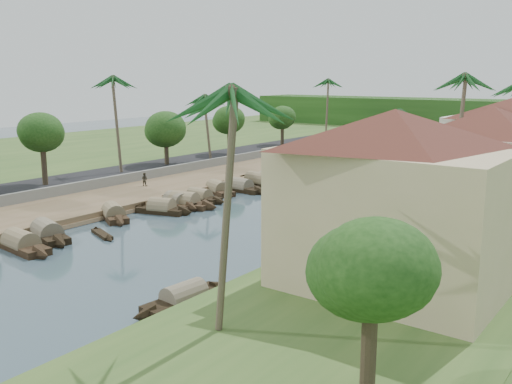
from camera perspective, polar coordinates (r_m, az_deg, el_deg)
The scene contains 40 objects.
ground at distance 46.20m, azimuth -8.17°, elevation -5.11°, with size 220.00×220.00×0.00m, color #3A4E58.
left_bank at distance 70.95m, azimuth -6.00°, elevation 1.12°, with size 10.00×180.00×0.80m, color brown.
right_bank at distance 54.16m, azimuth 22.43°, elevation -2.75°, with size 16.00×180.00×1.20m, color #315120.
road at distance 76.85m, azimuth -10.67°, elevation 2.01°, with size 8.00×180.00×1.40m, color black.
retaining_wall at distance 73.67m, azimuth -8.42°, elevation 2.19°, with size 0.40×180.00×1.10m, color gray.
far_left_fill at distance 97.84m, azimuth -21.29°, elevation 3.42°, with size 45.00×220.00×1.35m, color #315120.
treeline at distance 135.23m, azimuth 23.36°, elevation 6.71°, with size 120.00×14.00×8.00m.
bridge at distance 108.49m, azimuth 19.74°, elevation 4.81°, with size 28.00×4.00×2.40m.
building_near at distance 32.45m, azimuth 13.34°, elevation -0.79°, with size 14.85×14.85×10.20m.
building_mid at distance 47.15m, azimuth 22.27°, elevation 2.12°, with size 14.11×14.11×9.70m.
sampan_2 at distance 47.60m, azimuth -22.43°, elevation -4.87°, with size 8.57×2.45×2.23m.
sampan_3 at distance 50.06m, azimuth -20.16°, elevation -3.92°, with size 8.50×3.84×2.24m.
sampan_4 at distance 55.01m, azimuth -14.06°, elevation -2.20°, with size 7.30×4.85×2.12m.
sampan_5 at distance 56.35m, azimuth -9.42°, elevation -1.68°, with size 7.02×3.58×2.19m.
sampan_6 at distance 58.92m, azimuth -7.96°, elevation -1.06°, with size 7.42×3.01×2.17m.
sampan_7 at distance 61.25m, azimuth -5.68°, elevation -0.53°, with size 7.24×1.71×1.96m.
sampan_8 at distance 58.54m, azimuth -7.19°, elevation -1.11°, with size 8.04×3.44×2.40m.
sampan_9 at distance 66.40m, azimuth -1.70°, elevation 0.47°, with size 8.81×2.17×2.21m.
sampan_10 at distance 65.08m, azimuth -3.87°, elevation 0.22°, with size 7.72×4.48×2.14m.
sampan_11 at distance 69.98m, azimuth 0.19°, elevation 1.05°, with size 8.46×2.59×2.37m.
sampan_12 at distance 71.39m, azimuth 1.52°, elevation 1.25°, with size 8.72×3.94×2.07m.
sampan_13 at distance 75.44m, azimuth 3.94°, elevation 1.79°, with size 8.83×2.47×2.37m.
sampan_14 at distance 34.06m, azimuth -7.19°, elevation -10.51°, with size 2.06×7.62×1.87m.
sampan_15 at distance 44.01m, azimuth 5.86°, elevation -5.34°, with size 2.33×7.39×1.98m.
sampan_16 at distance 60.96m, azimuth 14.27°, elevation -0.89°, with size 3.04×7.23×1.80m.
canoe_1 at distance 49.57m, azimuth -15.15°, elevation -4.13°, with size 4.66×2.26×0.76m.
canoe_2 at distance 69.76m, azimuth -1.09°, elevation 0.75°, with size 5.91×3.52×0.89m.
palm_0 at distance 25.40m, azimuth -3.68°, elevation 9.45°, with size 3.20×3.20×12.85m.
palm_1 at distance 39.17m, azimuth 13.53°, elevation 7.34°, with size 3.20×3.20×11.06m.
palm_2 at distance 55.65m, azimuth 19.89°, elevation 10.54°, with size 3.20×3.20×13.50m.
palm_3 at distance 69.50m, azimuth 24.23°, elevation 9.51°, with size 3.20×3.20×12.52m.
palm_5 at distance 72.06m, azimuth -13.82°, elevation 10.81°, with size 3.20×3.20×13.10m.
palm_6 at distance 80.82m, azimuth -4.77°, elevation 9.38°, with size 3.20×3.20×10.51m.
palm_8 at distance 104.83m, azimuth 7.15°, elevation 10.89°, with size 3.20×3.20×12.58m.
tree_2 at distance 66.12m, azimuth -20.64°, elevation 5.50°, with size 4.79×4.79×7.71m.
tree_3 at distance 77.77m, azimuth -9.01°, elevation 6.15°, with size 5.46×5.46×6.95m.
tree_4 at distance 87.55m, azimuth -2.72°, elevation 7.14°, with size 4.77×4.77×7.12m.
tree_5 at distance 99.20m, azimuth 2.66°, elevation 7.37°, with size 4.44×4.44×6.50m.
tree_7 at distance 21.43m, azimuth 11.52°, elevation -7.88°, with size 4.40×4.40×6.80m.
person_far at distance 66.36m, azimuth -11.09°, elevation 1.25°, with size 0.73×0.57×1.51m, color #383327.
Camera 1 is at (31.44, -31.21, 13.12)m, focal length 40.00 mm.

